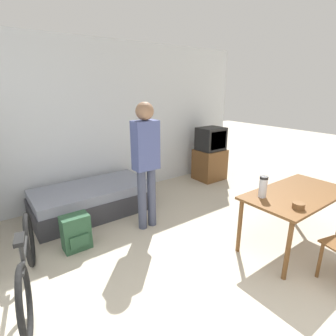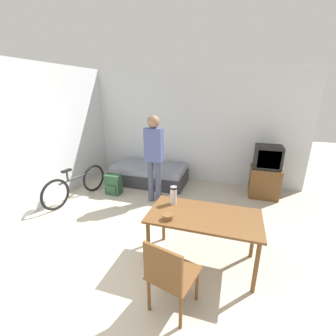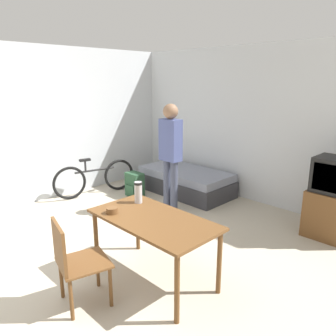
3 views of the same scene
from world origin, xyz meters
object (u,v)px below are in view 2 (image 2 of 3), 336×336
at_px(thermos_flask, 173,194).
at_px(mate_bowl, 168,217).
at_px(tv, 265,173).
at_px(wooden_chair, 169,274).
at_px(bicycle, 76,185).
at_px(dining_table, 204,221).
at_px(daybed, 149,174).
at_px(person_standing, 154,153).
at_px(backpack, 113,184).

distance_m(thermos_flask, mate_bowl, 0.42).
xyz_separation_m(tv, mate_bowl, (-1.37, -2.65, 0.23)).
xyz_separation_m(wooden_chair, bicycle, (-2.62, 1.90, -0.18)).
bearing_deg(dining_table, thermos_flask, 158.62).
distance_m(daybed, person_standing, 1.30).
xyz_separation_m(person_standing, backpack, (-1.00, 0.06, -0.82)).
height_order(thermos_flask, backpack, thermos_flask).
height_order(wooden_chair, bicycle, wooden_chair).
xyz_separation_m(daybed, dining_table, (1.70, -2.37, 0.42)).
xyz_separation_m(bicycle, person_standing, (1.61, 0.41, 0.72)).
relative_size(tv, person_standing, 0.64).
bearing_deg(tv, person_standing, -156.80).
relative_size(daybed, person_standing, 1.02).
height_order(person_standing, backpack, person_standing).
bearing_deg(mate_bowl, backpack, 135.73).
relative_size(dining_table, bicycle, 0.89).
bearing_deg(backpack, dining_table, -34.68).
xyz_separation_m(bicycle, backpack, (0.61, 0.46, -0.10)).
height_order(mate_bowl, backpack, mate_bowl).
distance_m(wooden_chair, thermos_flask, 1.09).
bearing_deg(person_standing, mate_bowl, -64.63).
bearing_deg(mate_bowl, thermos_flask, 96.12).
height_order(wooden_chair, thermos_flask, thermos_flask).
bearing_deg(tv, dining_table, -111.65).
bearing_deg(wooden_chair, dining_table, 75.49).
xyz_separation_m(dining_table, mate_bowl, (-0.41, -0.23, 0.11)).
distance_m(dining_table, wooden_chair, 0.86).
distance_m(dining_table, person_standing, 1.96).
bearing_deg(dining_table, daybed, 125.56).
bearing_deg(daybed, tv, 0.95).
height_order(tv, thermos_flask, tv).
relative_size(daybed, tv, 1.60).
bearing_deg(dining_table, wooden_chair, -104.51).
distance_m(wooden_chair, backpack, 3.11).
xyz_separation_m(bicycle, thermos_flask, (2.38, -0.90, 0.54)).
xyz_separation_m(tv, thermos_flask, (-1.41, -2.24, 0.33)).
bearing_deg(bicycle, dining_table, -20.81).
bearing_deg(thermos_flask, dining_table, -21.38).
distance_m(wooden_chair, person_standing, 2.57).
distance_m(tv, wooden_chair, 3.44).
distance_m(mate_bowl, backpack, 2.59).
distance_m(tv, thermos_flask, 2.67).
height_order(daybed, tv, tv).
relative_size(wooden_chair, bicycle, 0.56).
bearing_deg(backpack, thermos_flask, -37.54).
bearing_deg(thermos_flask, daybed, 119.54).
bearing_deg(wooden_chair, backpack, 130.41).
bearing_deg(dining_table, bicycle, 159.19).
bearing_deg(daybed, wooden_chair, -65.10).
distance_m(tv, mate_bowl, 2.99).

